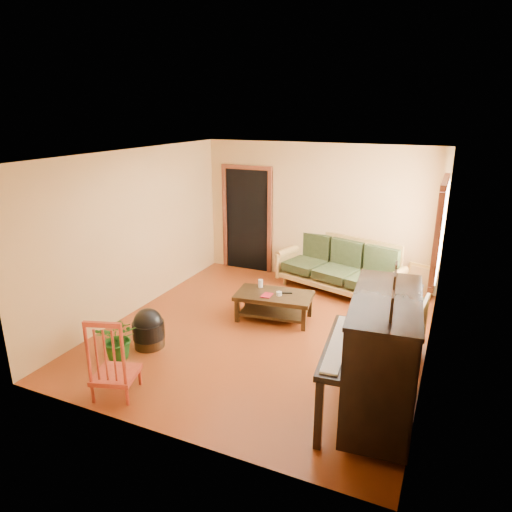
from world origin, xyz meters
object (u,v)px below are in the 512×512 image
at_px(sofa, 338,266).
at_px(armchair, 395,326).
at_px(coffee_table, 274,306).
at_px(red_chair, 114,355).
at_px(footstool, 149,333).
at_px(piano, 382,360).
at_px(ceramic_crock, 418,290).
at_px(potted_plant, 119,338).

distance_m(sofa, armchair, 2.27).
distance_m(coffee_table, red_chair, 2.76).
bearing_deg(footstool, piano, -4.77).
bearing_deg(ceramic_crock, sofa, -166.43).
bearing_deg(red_chair, ceramic_crock, 39.20).
bearing_deg(footstool, potted_plant, -110.19).
relative_size(piano, footstool, 3.58).
bearing_deg(red_chair, potted_plant, 109.90).
distance_m(footstool, potted_plant, 0.46).
xyz_separation_m(piano, potted_plant, (-3.34, -0.16, -0.39)).
bearing_deg(coffee_table, piano, -43.01).
bearing_deg(coffee_table, armchair, -10.53).
height_order(sofa, coffee_table, sofa).
bearing_deg(sofa, ceramic_crock, 29.79).
bearing_deg(ceramic_crock, coffee_table, -136.76).
xyz_separation_m(coffee_table, potted_plant, (-1.42, -1.94, 0.09)).
bearing_deg(coffee_table, red_chair, -109.72).
height_order(armchair, footstool, armchair).
relative_size(armchair, piano, 0.53).
xyz_separation_m(coffee_table, footstool, (-1.27, -1.52, -0.01)).
bearing_deg(piano, footstool, 169.41).
xyz_separation_m(sofa, ceramic_crock, (1.38, 0.33, -0.35)).
distance_m(red_chair, potted_plant, 0.84).
height_order(piano, footstool, piano).
relative_size(piano, red_chair, 1.56).
height_order(sofa, footstool, sofa).
height_order(sofa, potted_plant, sofa).
height_order(ceramic_crock, potted_plant, potted_plant).
height_order(armchair, ceramic_crock, armchair).
height_order(sofa, armchair, sofa).
relative_size(coffee_table, potted_plant, 1.96).
bearing_deg(coffee_table, footstool, -129.86).
bearing_deg(armchair, coffee_table, 173.19).
height_order(footstool, potted_plant, potted_plant).
bearing_deg(footstool, coffee_table, 50.14).
xyz_separation_m(coffee_table, ceramic_crock, (1.99, 1.87, -0.08)).
distance_m(ceramic_crock, potted_plant, 5.13).
relative_size(footstool, red_chair, 0.44).
bearing_deg(sofa, potted_plant, -104.08).
height_order(piano, potted_plant, piano).
bearing_deg(footstool, red_chair, -72.35).
xyz_separation_m(coffee_table, armchair, (1.87, -0.35, 0.20)).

